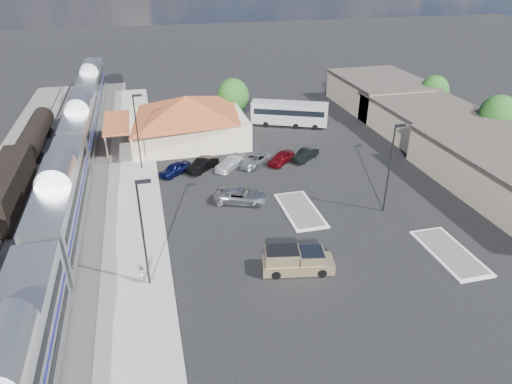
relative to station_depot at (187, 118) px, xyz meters
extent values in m
plane|color=black|center=(4.56, -24.00, -3.13)|extent=(280.00, 280.00, 0.00)
cube|color=#4C4944|center=(-16.44, -16.00, -3.07)|extent=(16.00, 100.00, 0.12)
cube|color=gray|center=(-7.44, -18.00, -3.04)|extent=(5.50, 92.00, 0.18)
cube|color=silver|center=(-13.44, -19.74, -0.08)|extent=(3.00, 20.00, 5.00)
cube|color=black|center=(-13.44, -19.74, -2.83)|extent=(2.20, 16.00, 0.60)
cube|color=silver|center=(-13.44, 1.26, -0.08)|extent=(3.00, 20.00, 5.00)
cube|color=black|center=(-13.44, 1.26, -2.83)|extent=(2.20, 16.00, 0.60)
cube|color=silver|center=(-13.44, 22.26, -0.08)|extent=(3.00, 20.00, 5.00)
cube|color=black|center=(-13.44, 22.26, -2.83)|extent=(2.20, 16.00, 0.60)
cube|color=black|center=(-19.44, -13.92, -0.93)|extent=(2.80, 14.00, 3.60)
cube|color=black|center=(-19.44, -13.92, -2.83)|extent=(2.20, 12.00, 0.60)
cylinder|color=black|center=(-19.44, 2.08, -1.03)|extent=(2.80, 14.00, 2.80)
cube|color=black|center=(-19.44, 2.08, -2.83)|extent=(2.20, 12.00, 0.60)
cube|color=beige|center=(0.06, 0.00, -1.33)|extent=(15.00, 12.00, 3.60)
pyramid|color=#944420|center=(0.06, 0.00, 1.77)|extent=(15.30, 12.24, 2.60)
cube|color=#944420|center=(-9.04, 0.00, 0.17)|extent=(3.20, 9.60, 0.25)
cube|color=#C6B28C|center=(32.56, -6.00, -1.13)|extent=(12.00, 18.00, 4.00)
cube|color=#3F3833|center=(32.56, -6.00, 1.02)|extent=(12.40, 18.40, 0.30)
cube|color=#C6B28C|center=(32.56, 8.00, -0.88)|extent=(12.00, 16.00, 4.50)
cube|color=#3F3833|center=(32.56, 8.00, 1.52)|extent=(12.40, 16.40, 0.30)
cube|color=silver|center=(8.56, -22.00, -3.06)|extent=(3.30, 7.50, 0.15)
cube|color=#4C4944|center=(8.56, -22.00, -2.97)|extent=(2.70, 6.90, 0.10)
cube|color=silver|center=(18.56, -32.00, -3.06)|extent=(3.30, 7.50, 0.15)
cube|color=#4C4944|center=(18.56, -32.00, -2.97)|extent=(2.70, 6.90, 0.10)
cylinder|color=black|center=(-6.44, -30.00, 1.37)|extent=(0.16, 0.16, 9.00)
cube|color=black|center=(-5.94, -30.00, 5.72)|extent=(1.00, 0.25, 0.22)
cylinder|color=black|center=(-6.44, -8.00, 1.37)|extent=(0.16, 0.16, 9.00)
cube|color=black|center=(-5.94, -8.00, 5.72)|extent=(1.00, 0.25, 0.22)
cylinder|color=black|center=(16.56, -24.00, 1.37)|extent=(0.16, 0.16, 9.00)
cube|color=black|center=(17.06, -24.00, 5.72)|extent=(1.00, 0.25, 0.22)
cylinder|color=#382314|center=(38.56, -12.00, -1.70)|extent=(0.30, 0.30, 2.86)
ellipsoid|color=#144818|center=(38.56, -12.00, 1.09)|extent=(4.94, 4.94, 5.46)
cylinder|color=#382314|center=(38.56, 2.00, -1.86)|extent=(0.30, 0.30, 2.55)
ellipsoid|color=#144818|center=(38.56, 2.00, 0.64)|extent=(4.41, 4.41, 4.87)
cylinder|color=#382314|center=(7.56, 6.00, -1.77)|extent=(0.30, 0.30, 2.73)
ellipsoid|color=#144818|center=(7.56, 6.00, 0.90)|extent=(4.71, 4.71, 5.21)
cube|color=tan|center=(5.19, -31.05, -2.56)|extent=(5.98, 3.09, 0.93)
cube|color=tan|center=(5.19, -31.05, -1.84)|extent=(2.49, 2.33, 0.98)
cube|color=tan|center=(5.19, -31.05, -1.73)|extent=(3.05, 2.44, 1.14)
cylinder|color=black|center=(6.81, -32.30, -2.76)|extent=(0.79, 0.42, 0.75)
cylinder|color=black|center=(7.16, -30.47, -2.76)|extent=(0.79, 0.42, 0.75)
cylinder|color=black|center=(3.23, -31.63, -2.76)|extent=(0.79, 0.42, 0.75)
cylinder|color=black|center=(3.58, -29.80, -2.76)|extent=(0.79, 0.42, 0.75)
imported|color=#9A9CA1|center=(3.20, -18.83, -2.38)|extent=(5.91, 4.27, 1.49)
cube|color=silver|center=(15.19, 2.30, -1.15)|extent=(11.10, 6.70, 3.14)
cube|color=black|center=(15.19, 2.30, -0.77)|extent=(10.31, 6.38, 0.83)
cylinder|color=black|center=(18.29, -0.26, -2.72)|extent=(0.87, 0.59, 0.83)
cylinder|color=black|center=(19.17, 1.71, -2.72)|extent=(0.87, 0.59, 0.83)
cylinder|color=black|center=(11.71, 2.67, -2.72)|extent=(0.87, 0.59, 0.83)
cylinder|color=black|center=(12.59, 4.64, -2.72)|extent=(0.87, 0.59, 0.83)
imported|color=silver|center=(-7.06, -29.75, -2.10)|extent=(0.80, 0.94, 1.70)
imported|color=#0C123F|center=(-2.72, -10.44, -2.43)|extent=(4.28, 3.82, 1.40)
imported|color=black|center=(0.48, -10.14, -2.40)|extent=(4.33, 4.15, 1.47)
imported|color=white|center=(3.68, -10.44, -2.48)|extent=(4.50, 4.36, 1.29)
imported|color=#93969C|center=(6.88, -10.14, -2.46)|extent=(5.14, 4.84, 1.35)
imported|color=maroon|center=(10.08, -10.44, -2.41)|extent=(4.32, 4.09, 1.45)
imported|color=black|center=(13.28, -10.14, -2.43)|extent=(4.25, 3.77, 1.40)
camera|label=1|loc=(-5.27, -59.00, 19.58)|focal=32.00mm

